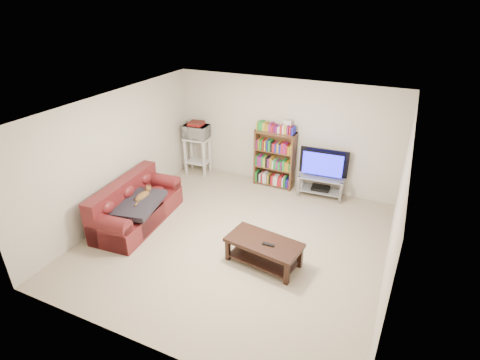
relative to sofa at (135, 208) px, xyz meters
The scene contains 19 objects.
floor 2.05m from the sofa, ahead, with size 5.00×5.00×0.00m, color #C3B091.
ceiling 2.92m from the sofa, ahead, with size 5.00×5.00×0.00m, color white.
wall_back 3.52m from the sofa, 53.70° to the left, with size 5.00×5.00×0.00m, color silver.
wall_front 3.16m from the sofa, 48.31° to the right, with size 5.00×5.00×0.00m, color silver.
wall_left 1.05m from the sofa, 153.75° to the left, with size 5.00×5.00×0.00m, color silver.
wall_right 4.61m from the sofa, ahead, with size 5.00×5.00×0.00m, color silver.
sofa is the anchor object (origin of this frame).
blanket 0.30m from the sofa, 32.54° to the right, with size 0.76×0.98×0.10m, color #24212A.
cat 0.32m from the sofa, 18.89° to the left, with size 0.21×0.53×0.16m, color brown, non-canonical shape.
coffee_table 2.69m from the sofa, ahead, with size 1.27×0.77×0.43m.
remote 2.80m from the sofa, ahead, with size 0.20×0.05×0.02m, color black.
tv_stand 3.88m from the sofa, 39.56° to the left, with size 0.97×0.48×0.47m.
television 3.90m from the sofa, 39.56° to the left, with size 1.02×0.13×0.59m, color black.
dvd_player 3.88m from the sofa, 39.56° to the left, with size 0.38×0.27×0.06m, color black.
bookshelf 3.19m from the sofa, 53.31° to the left, with size 0.91×0.31×1.30m.
shelf_clutter 3.42m from the sofa, 52.02° to the left, with size 0.67×0.21×0.28m.
microwave_stand 2.41m from the sofa, 90.10° to the left, with size 0.60×0.46×0.91m.
microwave 2.52m from the sofa, 90.10° to the left, with size 0.56×0.38×0.31m, color silver.
game_boxes 2.58m from the sofa, 90.10° to the left, with size 0.33×0.29×0.05m, color maroon.
Camera 1 is at (2.35, -4.98, 3.97)m, focal length 28.00 mm.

